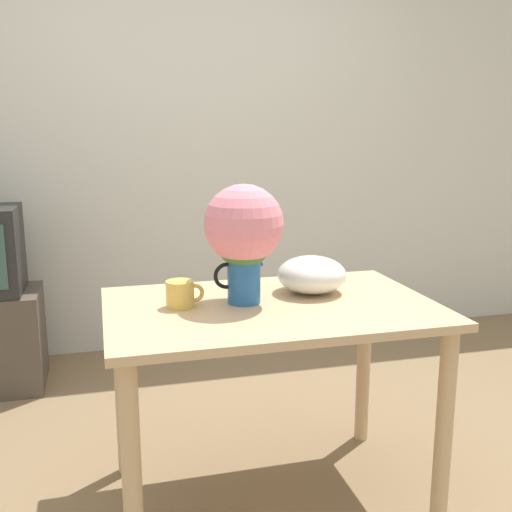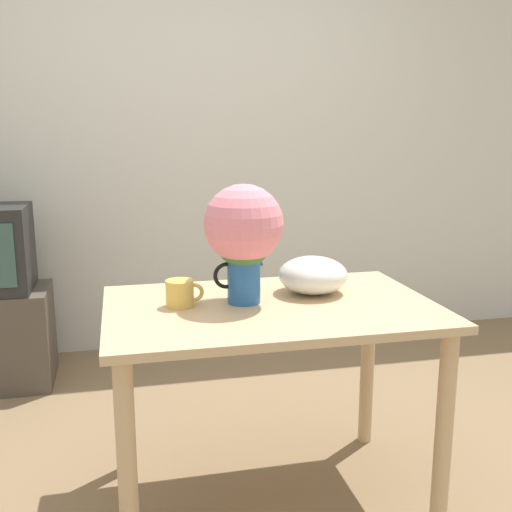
# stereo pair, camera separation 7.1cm
# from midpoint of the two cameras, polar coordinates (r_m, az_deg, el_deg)

# --- Properties ---
(ground_plane) EXTENTS (12.00, 12.00, 0.00)m
(ground_plane) POSITION_cam_midpoint_polar(r_m,az_deg,el_deg) (2.49, -0.80, -21.87)
(ground_plane) COLOR #7F6647
(wall_back) EXTENTS (8.00, 0.05, 2.60)m
(wall_back) POSITION_cam_midpoint_polar(r_m,az_deg,el_deg) (3.81, -7.45, 10.62)
(wall_back) COLOR silver
(wall_back) RESTS_ON ground_plane
(table) EXTENTS (1.17, 0.77, 0.77)m
(table) POSITION_cam_midpoint_polar(r_m,az_deg,el_deg) (2.19, 0.50, -7.73)
(table) COLOR tan
(table) RESTS_ON ground_plane
(flower_vase) EXTENTS (0.28, 0.28, 0.43)m
(flower_vase) POSITION_cam_midpoint_polar(r_m,az_deg,el_deg) (2.11, -2.14, 2.28)
(flower_vase) COLOR #235B9E
(flower_vase) RESTS_ON table
(coffee_mug) EXTENTS (0.14, 0.10, 0.10)m
(coffee_mug) POSITION_cam_midpoint_polar(r_m,az_deg,el_deg) (2.12, -8.11, -3.60)
(coffee_mug) COLOR gold
(coffee_mug) RESTS_ON table
(white_bowl) EXTENTS (0.26, 0.26, 0.14)m
(white_bowl) POSITION_cam_midpoint_polar(r_m,az_deg,el_deg) (2.29, 4.45, -1.77)
(white_bowl) COLOR silver
(white_bowl) RESTS_ON table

